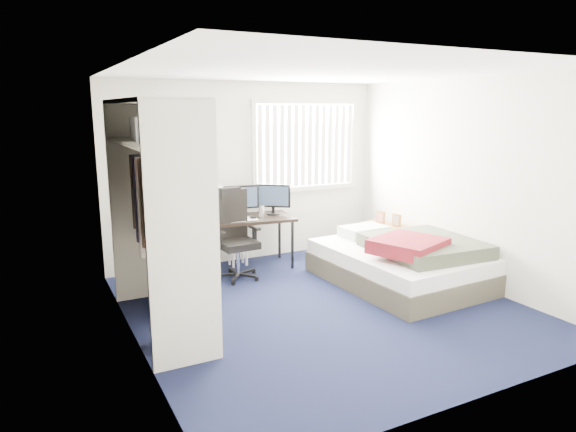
{
  "coord_description": "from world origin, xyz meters",
  "views": [
    {
      "loc": [
        -2.78,
        -4.55,
        2.13
      ],
      "look_at": [
        -0.24,
        0.4,
        0.96
      ],
      "focal_mm": 32.0,
      "sensor_mm": 36.0,
      "label": 1
    }
  ],
  "objects_px": {
    "office_chair": "(235,243)",
    "nightstand": "(387,229)",
    "desk": "(240,215)",
    "bed": "(403,261)"
  },
  "relations": [
    {
      "from": "office_chair",
      "to": "nightstand",
      "type": "height_order",
      "value": "office_chair"
    },
    {
      "from": "desk",
      "to": "office_chair",
      "type": "height_order",
      "value": "desk"
    },
    {
      "from": "desk",
      "to": "office_chair",
      "type": "relative_size",
      "value": 1.29
    },
    {
      "from": "desk",
      "to": "nightstand",
      "type": "height_order",
      "value": "desk"
    },
    {
      "from": "desk",
      "to": "nightstand",
      "type": "xyz_separation_m",
      "value": [
        2.01,
        -0.59,
        -0.29
      ]
    },
    {
      "from": "desk",
      "to": "office_chair",
      "type": "distance_m",
      "value": 0.51
    },
    {
      "from": "desk",
      "to": "nightstand",
      "type": "distance_m",
      "value": 2.12
    },
    {
      "from": "office_chair",
      "to": "nightstand",
      "type": "bearing_deg",
      "value": -6.07
    },
    {
      "from": "office_chair",
      "to": "nightstand",
      "type": "xyz_separation_m",
      "value": [
        2.23,
        -0.24,
        -0.0
      ]
    },
    {
      "from": "nightstand",
      "to": "bed",
      "type": "height_order",
      "value": "nightstand"
    }
  ]
}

